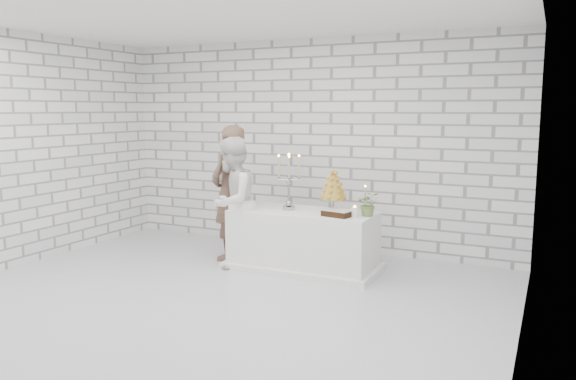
% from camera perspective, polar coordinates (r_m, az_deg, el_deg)
% --- Properties ---
extents(ground, '(6.00, 5.00, 0.01)m').
position_cam_1_polar(ground, '(6.22, -7.06, -10.76)').
color(ground, silver).
rests_on(ground, ground).
extents(ceiling, '(6.00, 5.00, 0.01)m').
position_cam_1_polar(ceiling, '(5.96, -7.59, 17.66)').
color(ceiling, white).
rests_on(ceiling, ground).
extents(wall_back, '(6.00, 0.01, 3.00)m').
position_cam_1_polar(wall_back, '(8.11, 2.31, 4.58)').
color(wall_back, white).
rests_on(wall_back, ground).
extents(wall_front, '(6.00, 0.01, 3.00)m').
position_cam_1_polar(wall_front, '(4.05, -26.81, 0.01)').
color(wall_front, white).
rests_on(wall_front, ground).
extents(wall_left, '(0.01, 5.00, 3.00)m').
position_cam_1_polar(wall_left, '(7.94, -25.90, 3.68)').
color(wall_left, white).
rests_on(wall_left, ground).
extents(wall_right, '(0.01, 5.00, 3.00)m').
position_cam_1_polar(wall_right, '(4.97, 23.19, 1.60)').
color(wall_right, white).
rests_on(wall_right, ground).
extents(cake_table, '(1.80, 0.80, 0.75)m').
position_cam_1_polar(cake_table, '(7.11, 1.53, -5.11)').
color(cake_table, white).
rests_on(cake_table, ground).
extents(groom, '(0.51, 0.71, 1.80)m').
position_cam_1_polar(groom, '(7.54, -5.87, -0.31)').
color(groom, '#50392C').
rests_on(groom, ground).
extents(bride, '(0.73, 0.88, 1.67)m').
position_cam_1_polar(bride, '(7.20, -5.73, -1.25)').
color(bride, white).
rests_on(bride, ground).
extents(candelabra, '(0.37, 0.37, 0.72)m').
position_cam_1_polar(candelabra, '(7.06, 0.09, 0.86)').
color(candelabra, '#94939D').
rests_on(candelabra, cake_table).
extents(croquembouche, '(0.37, 0.37, 0.55)m').
position_cam_1_polar(croquembouche, '(6.89, 4.63, -0.06)').
color(croquembouche, olive).
rests_on(croquembouche, cake_table).
extents(chocolate_cake, '(0.37, 0.30, 0.08)m').
position_cam_1_polar(chocolate_cake, '(6.71, 5.09, -2.32)').
color(chocolate_cake, black).
rests_on(chocolate_cake, cake_table).
extents(pillar_candle, '(0.10, 0.10, 0.12)m').
position_cam_1_polar(pillar_candle, '(6.67, 6.79, -2.25)').
color(pillar_candle, white).
rests_on(pillar_candle, cake_table).
extents(extra_taper, '(0.07, 0.07, 0.32)m').
position_cam_1_polar(extra_taper, '(6.95, 7.82, -1.00)').
color(extra_taper, '#C0B388').
rests_on(extra_taper, cake_table).
extents(flowers, '(0.33, 0.31, 0.29)m').
position_cam_1_polar(flowers, '(6.74, 8.19, -1.40)').
color(flowers, '#4C632D').
rests_on(flowers, cake_table).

